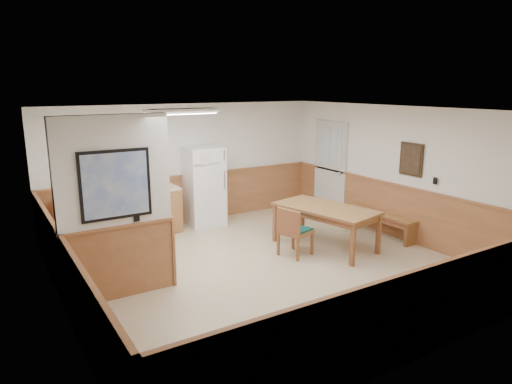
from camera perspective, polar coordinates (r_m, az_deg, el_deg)
ground at (r=7.46m, az=1.09°, el=-9.36°), size 6.00×6.00×0.00m
ceiling at (r=6.90m, az=1.19°, el=10.20°), size 6.00×6.00×0.02m
back_wall at (r=9.68m, az=-8.56°, el=3.47°), size 6.00×0.02×2.50m
right_wall at (r=9.03m, az=17.37°, el=2.31°), size 0.02×6.00×2.50m
left_wall at (r=6.05m, az=-23.54°, el=-3.38°), size 0.02×6.00×2.50m
wainscot_back at (r=9.81m, az=-8.36°, el=-0.87°), size 6.00×0.04×1.00m
wainscot_right at (r=9.17m, az=16.96°, el=-2.30°), size 0.04×6.00×1.00m
wainscot_left at (r=6.29m, az=-22.73°, el=-9.92°), size 0.04×6.00×1.00m
partition_wall at (r=6.37m, az=-17.13°, el=-2.21°), size 1.50×0.20×2.50m
kitchen_counter at (r=9.15m, az=-14.55°, el=-2.44°), size 2.20×0.61×1.00m
exterior_door at (r=10.36m, az=9.25°, el=2.96°), size 0.07×1.02×2.15m
kitchen_window at (r=9.01m, az=-20.94°, el=3.96°), size 0.80×0.04×1.00m
wall_painting at (r=8.76m, az=18.83°, el=3.89°), size 0.04×0.50×0.60m
fluorescent_fixture at (r=7.68m, az=-9.31°, el=9.93°), size 1.20×0.30×0.09m
refrigerator at (r=9.51m, az=-6.51°, el=0.73°), size 0.76×0.74×1.64m
dining_table at (r=8.22m, az=8.67°, el=-2.50°), size 1.30×1.98×0.75m
dining_bench at (r=9.22m, az=15.22°, el=-3.13°), size 0.41×1.61×0.45m
dining_chair at (r=7.76m, az=4.56°, el=-4.60°), size 0.76×0.61×0.85m
fire_extinguisher at (r=9.17m, az=-11.31°, el=1.83°), size 0.13×0.13×0.44m
soap_bottle at (r=8.82m, az=-21.43°, el=0.24°), size 0.10×0.10×0.25m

